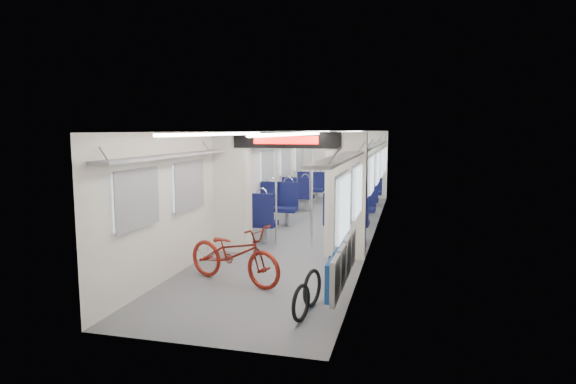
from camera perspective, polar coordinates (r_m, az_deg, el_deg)
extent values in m
plane|color=#515456|center=(11.05, 2.52, -4.82)|extent=(12.00, 12.00, 0.00)
cube|color=silver|center=(11.24, -4.71, 1.32)|extent=(0.02, 12.00, 2.30)
cube|color=silver|center=(10.66, 10.20, 0.90)|extent=(0.02, 12.00, 2.30)
cube|color=silver|center=(16.76, 6.73, 3.28)|extent=(2.90, 0.02, 2.30)
cube|color=silver|center=(5.20, -11.06, -5.88)|extent=(2.90, 0.02, 2.30)
cube|color=silver|center=(10.80, 2.59, 7.20)|extent=(2.90, 12.00, 0.02)
cube|color=white|center=(10.92, -0.26, 7.05)|extent=(0.12, 11.40, 0.04)
cube|color=white|center=(10.70, 5.49, 7.01)|extent=(0.12, 11.40, 0.04)
cube|color=silver|center=(9.29, -6.80, -0.92)|extent=(0.65, 0.18, 2.00)
cube|color=silver|center=(8.74, 7.11, -1.44)|extent=(0.65, 0.18, 2.00)
cube|color=silver|center=(8.85, -0.06, 6.20)|extent=(2.90, 0.18, 0.30)
cylinder|color=silver|center=(9.18, -4.91, -1.00)|extent=(0.20, 0.20, 2.00)
cylinder|color=silver|center=(8.79, 5.01, -1.37)|extent=(0.20, 0.20, 2.00)
cube|color=black|center=(8.74, -0.24, 6.19)|extent=(2.00, 0.03, 0.30)
cube|color=#FF0C07|center=(8.72, -0.28, 6.18)|extent=(1.20, 0.02, 0.14)
cube|color=silver|center=(6.87, -17.58, -0.76)|extent=(0.04, 1.00, 0.75)
cube|color=silver|center=(5.90, 6.61, -1.76)|extent=(0.04, 1.00, 0.75)
cube|color=silver|center=(8.26, -11.74, 0.75)|extent=(0.04, 1.00, 0.75)
cube|color=silver|center=(7.47, 8.25, 0.14)|extent=(0.04, 1.00, 0.75)
cube|color=silver|center=(10.74, -5.43, 2.36)|extent=(0.04, 1.00, 0.75)
cube|color=silver|center=(10.14, 9.86, 2.00)|extent=(0.04, 1.00, 0.75)
cube|color=silver|center=(12.54, -2.51, 3.11)|extent=(0.04, 1.00, 0.75)
cube|color=silver|center=(12.03, 10.57, 2.81)|extent=(0.04, 1.00, 0.75)
cube|color=silver|center=(14.36, -0.32, 3.65)|extent=(0.04, 1.00, 0.75)
cube|color=silver|center=(13.93, 11.08, 3.40)|extent=(0.04, 1.00, 0.75)
cube|color=silver|center=(16.11, 1.29, 4.06)|extent=(0.04, 1.00, 0.75)
cube|color=silver|center=(15.72, 11.45, 3.83)|extent=(0.04, 1.00, 0.75)
cube|color=gray|center=(7.44, -13.51, 4.23)|extent=(0.30, 3.60, 0.04)
cube|color=gray|center=(6.65, 6.32, 4.04)|extent=(0.30, 3.60, 0.04)
cube|color=gray|center=(13.05, -1.13, 5.70)|extent=(0.30, 7.60, 0.04)
cube|color=gray|center=(12.61, 10.12, 5.53)|extent=(0.30, 7.60, 0.04)
cube|color=gray|center=(16.71, 6.69, 2.75)|extent=(0.90, 0.05, 2.00)
imported|color=maroon|center=(7.44, -6.40, -7.26)|extent=(1.84, 1.16, 0.91)
cube|color=gray|center=(5.76, 5.62, -10.36)|extent=(0.06, 0.48, 0.54)
cube|color=navy|center=(5.77, 5.02, -10.32)|extent=(0.06, 0.44, 0.46)
cube|color=gray|center=(6.28, 6.38, -8.86)|extent=(0.06, 0.48, 0.54)
cube|color=navy|center=(6.29, 5.84, -8.83)|extent=(0.06, 0.44, 0.46)
cube|color=gray|center=(6.81, 7.03, -7.59)|extent=(0.06, 0.48, 0.54)
cube|color=navy|center=(6.82, 6.52, -7.56)|extent=(0.06, 0.44, 0.46)
cube|color=gray|center=(7.34, 7.57, -6.50)|extent=(0.06, 0.48, 0.54)
cube|color=navy|center=(7.34, 7.11, -6.48)|extent=(0.06, 0.44, 0.46)
torus|color=black|center=(6.03, 1.56, -13.23)|extent=(0.15, 0.47, 0.47)
torus|color=black|center=(6.50, 2.88, -11.50)|extent=(0.17, 0.50, 0.51)
torus|color=black|center=(7.10, 5.00, -9.81)|extent=(0.11, 0.53, 0.52)
cube|color=#0D0F39|center=(10.00, -2.82, -3.78)|extent=(0.49, 0.46, 0.10)
cylinder|color=gray|center=(10.04, -2.81, -5.04)|extent=(0.10, 0.10, 0.35)
cube|color=#0D0F39|center=(9.76, -3.15, -1.96)|extent=(0.49, 0.09, 0.60)
torus|color=silver|center=(9.71, -3.17, -0.21)|extent=(0.25, 0.03, 0.25)
cube|color=#0D0F39|center=(11.76, -0.16, -2.08)|extent=(0.49, 0.46, 0.10)
cylinder|color=gray|center=(11.80, -0.16, -3.16)|extent=(0.10, 0.10, 0.35)
cube|color=#0D0F39|center=(11.88, 0.06, -0.27)|extent=(0.49, 0.09, 0.60)
torus|color=silver|center=(11.85, 0.06, 1.17)|extent=(0.25, 0.03, 0.25)
cube|color=#0D0F39|center=(10.14, -5.36, -3.64)|extent=(0.49, 0.46, 0.10)
cylinder|color=gray|center=(10.19, -5.35, -4.88)|extent=(0.10, 0.10, 0.35)
cube|color=#0D0F39|center=(9.91, -5.75, -1.84)|extent=(0.49, 0.09, 0.60)
torus|color=silver|center=(9.86, -5.77, -0.12)|extent=(0.25, 0.03, 0.25)
cube|color=#0D0F39|center=(11.88, -2.36, -1.99)|extent=(0.49, 0.46, 0.10)
cylinder|color=gray|center=(11.92, -2.35, -3.06)|extent=(0.10, 0.10, 0.35)
cube|color=#0D0F39|center=(12.01, -2.11, -0.20)|extent=(0.49, 0.09, 0.60)
torus|color=silver|center=(11.97, -2.12, 1.23)|extent=(0.25, 0.03, 0.25)
cube|color=#0D0F39|center=(10.23, 5.65, -3.54)|extent=(0.47, 0.44, 0.10)
cylinder|color=gray|center=(10.28, 5.63, -4.77)|extent=(0.10, 0.10, 0.35)
cube|color=#0D0F39|center=(10.00, 5.52, -1.84)|extent=(0.47, 0.08, 0.57)
torus|color=silver|center=(9.96, 5.54, -0.22)|extent=(0.24, 0.03, 0.24)
cube|color=#0D0F39|center=(11.96, 6.92, -1.98)|extent=(0.47, 0.44, 0.10)
cylinder|color=gray|center=(12.00, 6.91, -3.04)|extent=(0.10, 0.10, 0.35)
cube|color=#0D0F39|center=(12.08, 7.06, -0.27)|extent=(0.47, 0.08, 0.57)
torus|color=silver|center=(12.05, 7.08, 1.08)|extent=(0.24, 0.03, 0.24)
cube|color=#0D0F39|center=(10.18, 8.27, -3.65)|extent=(0.47, 0.44, 0.10)
cylinder|color=gray|center=(10.22, 8.25, -4.88)|extent=(0.10, 0.10, 0.35)
cube|color=#0D0F39|center=(9.94, 8.20, -1.94)|extent=(0.47, 0.08, 0.57)
torus|color=silver|center=(9.90, 8.23, -0.30)|extent=(0.24, 0.03, 0.24)
cube|color=#0D0F39|center=(11.91, 9.17, -2.06)|extent=(0.47, 0.44, 0.10)
cylinder|color=gray|center=(11.95, 9.15, -3.12)|extent=(0.10, 0.10, 0.35)
cube|color=#0D0F39|center=(12.03, 9.28, -0.34)|extent=(0.47, 0.08, 0.57)
torus|color=silver|center=(12.00, 9.30, 1.01)|extent=(0.24, 0.03, 0.24)
cube|color=#0D0F39|center=(13.98, 2.19, -0.58)|extent=(0.43, 0.40, 0.10)
cylinder|color=gray|center=(14.01, 2.19, -1.49)|extent=(0.10, 0.10, 0.35)
cube|color=#0D0F39|center=(13.78, 2.06, 0.62)|extent=(0.43, 0.08, 0.53)
torus|color=silver|center=(13.75, 2.06, 1.71)|extent=(0.22, 0.03, 0.22)
cube|color=#0D0F39|center=(15.56, 3.44, 0.23)|extent=(0.43, 0.40, 0.10)
cylinder|color=gray|center=(15.59, 3.44, -0.59)|extent=(0.10, 0.10, 0.35)
cube|color=#0D0F39|center=(15.68, 3.57, 1.43)|extent=(0.43, 0.08, 0.53)
torus|color=silver|center=(15.66, 3.57, 2.39)|extent=(0.22, 0.03, 0.22)
cube|color=#0D0F39|center=(14.08, 0.32, -0.51)|extent=(0.43, 0.40, 0.10)
cylinder|color=gray|center=(14.11, 0.32, -1.42)|extent=(0.10, 0.10, 0.35)
cube|color=#0D0F39|center=(13.89, 0.16, 0.68)|extent=(0.43, 0.08, 0.53)
torus|color=silver|center=(13.86, 0.16, 1.76)|extent=(0.22, 0.03, 0.22)
cube|color=#0D0F39|center=(15.65, 1.75, 0.28)|extent=(0.43, 0.40, 0.10)
cylinder|color=gray|center=(15.68, 1.75, -0.54)|extent=(0.10, 0.10, 0.35)
cube|color=#0D0F39|center=(15.77, 1.89, 1.48)|extent=(0.43, 0.08, 0.53)
torus|color=silver|center=(15.75, 1.89, 2.43)|extent=(0.22, 0.03, 0.22)
cube|color=#0D0F39|center=(13.57, 7.82, -0.88)|extent=(0.41, 0.38, 0.10)
cylinder|color=gray|center=(13.61, 7.80, -1.81)|extent=(0.10, 0.10, 0.35)
cube|color=#0D0F39|center=(13.38, 7.76, 0.30)|extent=(0.41, 0.07, 0.50)
torus|color=silver|center=(13.35, 7.78, 1.37)|extent=(0.21, 0.03, 0.21)
cube|color=#0D0F39|center=(15.10, 8.48, -0.06)|extent=(0.41, 0.38, 0.10)
cylinder|color=gray|center=(15.13, 8.46, -0.90)|extent=(0.10, 0.10, 0.35)
cube|color=#0D0F39|center=(15.21, 8.56, 1.13)|extent=(0.41, 0.07, 0.50)
torus|color=silver|center=(15.19, 8.58, 2.07)|extent=(0.21, 0.03, 0.21)
cube|color=#0D0F39|center=(13.53, 9.79, -0.94)|extent=(0.41, 0.38, 0.10)
cylinder|color=gray|center=(13.56, 9.77, -1.88)|extent=(0.10, 0.10, 0.35)
cube|color=#0D0F39|center=(13.34, 9.77, 0.24)|extent=(0.41, 0.07, 0.50)
torus|color=silver|center=(13.31, 9.79, 1.31)|extent=(0.21, 0.03, 0.21)
cube|color=#0D0F39|center=(15.06, 10.26, -0.12)|extent=(0.41, 0.38, 0.10)
cylinder|color=gray|center=(15.09, 10.24, -0.96)|extent=(0.10, 0.10, 0.35)
cube|color=#0D0F39|center=(15.18, 10.33, 1.08)|extent=(0.41, 0.07, 0.50)
torus|color=silver|center=(15.15, 10.35, 2.02)|extent=(0.21, 0.03, 0.21)
cylinder|color=silver|center=(9.66, -1.42, 0.34)|extent=(0.05, 0.05, 2.30)
cylinder|color=silver|center=(9.56, 2.85, 0.27)|extent=(0.04, 0.04, 2.30)
cylinder|color=silver|center=(12.59, 2.67, 1.98)|extent=(0.04, 0.04, 2.30)
cylinder|color=silver|center=(12.80, 5.77, 2.04)|extent=(0.04, 0.04, 2.30)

